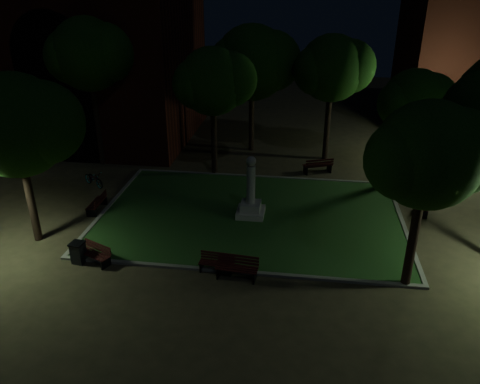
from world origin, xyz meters
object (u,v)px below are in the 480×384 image
object	(u,v)px
bench_west_near	(95,254)
trash_bin	(78,252)
bench_near_left	(217,263)
bench_near_right	(237,268)
bench_right_side	(421,204)
bench_far_side	(318,166)
monument	(251,199)
bicycle	(94,179)
bench_left_side	(98,203)

from	to	relation	value
bench_west_near	trash_bin	world-z (taller)	trash_bin
bench_near_left	bench_west_near	size ratio (longest dim) A/B	0.91
bench_near_left	bench_west_near	xyz separation A→B (m)	(-5.29, -0.07, 0.02)
bench_near_left	bench_near_right	size ratio (longest dim) A/B	0.84
bench_near_right	bench_right_side	world-z (taller)	bench_near_right
bench_right_side	trash_bin	distance (m)	17.05
trash_bin	bench_near_left	bearing A→B (deg)	1.82
bench_near_right	bench_far_side	size ratio (longest dim) A/B	0.93
monument	bench_near_right	size ratio (longest dim) A/B	1.81
bicycle	bench_west_near	bearing A→B (deg)	-123.51
bench_far_side	bicycle	size ratio (longest dim) A/B	1.11
bench_near_right	bench_west_near	distance (m)	6.20
bench_left_side	trash_bin	size ratio (longest dim) A/B	1.70
trash_bin	bicycle	bearing A→B (deg)	109.47
bench_right_side	bicycle	xyz separation A→B (m)	(-18.31, 0.79, 0.01)
bench_west_near	bench_left_side	xyz separation A→B (m)	(-1.89, 4.63, 0.02)
monument	trash_bin	size ratio (longest dim) A/B	3.31
bench_near_left	bicycle	size ratio (longest dim) A/B	0.86
bench_left_side	bicycle	xyz separation A→B (m)	(-1.55, 3.03, 0.03)
bench_right_side	bench_west_near	bearing A→B (deg)	128.82
bench_far_side	trash_bin	xyz separation A→B (m)	(-10.28, -11.57, 0.03)
trash_bin	bicycle	world-z (taller)	trash_bin
bench_west_near	trash_bin	distance (m)	0.71
bench_near_right	bench_left_side	size ratio (longest dim) A/B	1.07
bench_left_side	bench_far_side	bearing A→B (deg)	118.72
trash_bin	monument	bearing A→B (deg)	37.58
bicycle	monument	bearing A→B (deg)	-72.61
bench_far_side	bench_left_side	bearing A→B (deg)	9.96
bench_west_near	trash_bin	xyz separation A→B (m)	(-0.70, -0.12, 0.09)
bench_west_near	bench_far_side	world-z (taller)	bench_far_side
bench_near_left	bench_right_side	bearing A→B (deg)	39.84
bench_right_side	bench_far_side	xyz separation A→B (m)	(-5.27, 4.59, 0.02)
bench_right_side	trash_bin	xyz separation A→B (m)	(-15.56, -6.98, 0.05)
bench_right_side	bench_near_left	bearing A→B (deg)	139.39
bench_left_side	bicycle	bearing A→B (deg)	-154.91
bench_near_left	bench_far_side	distance (m)	12.17
bench_west_near	bench_far_side	size ratio (longest dim) A/B	0.86
bench_near_right	trash_bin	xyz separation A→B (m)	(-6.90, 0.15, 0.05)
bench_left_side	trash_bin	bearing A→B (deg)	12.14
bench_near_right	trash_bin	world-z (taller)	trash_bin
bench_west_near	trash_bin	bearing A→B (deg)	-146.01
bench_near_left	trash_bin	bearing A→B (deg)	-173.71
bench_near_right	bench_left_side	bearing A→B (deg)	154.02
bench_near_left	bench_far_side	xyz separation A→B (m)	(4.30, 11.38, 0.09)
monument	bench_west_near	world-z (taller)	monument
bicycle	bench_left_side	bearing A→B (deg)	-120.63
bench_far_side	monument	bearing A→B (deg)	40.46
monument	bench_near_left	world-z (taller)	monument
bench_near_right	bench_far_side	world-z (taller)	bench_far_side
monument	bench_far_side	world-z (taller)	monument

